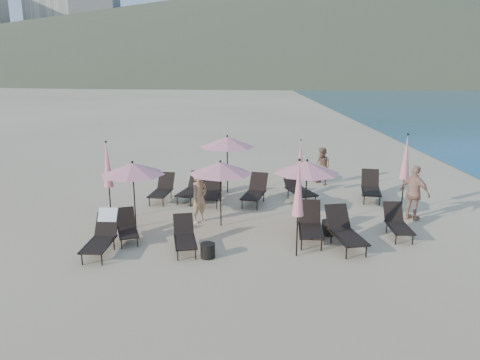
{
  "coord_description": "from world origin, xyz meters",
  "views": [
    {
      "loc": [
        -1.45,
        -12.84,
        5.29
      ],
      "look_at": [
        -1.05,
        3.5,
        1.1
      ],
      "focal_mm": 35.0,
      "sensor_mm": 36.0,
      "label": 1
    }
  ],
  "objects_px": {
    "umbrella_closed_0": "(298,189)",
    "side_table_0": "(208,251)",
    "lounger_1": "(127,227)",
    "lounger_4": "(345,230)",
    "umbrella_open_1": "(220,168)",
    "umbrella_open_0": "(133,169)",
    "side_table_1": "(328,228)",
    "lounger_6": "(162,189)",
    "umbrella_closed_1": "(406,158)",
    "umbrella_closed_2": "(107,165)",
    "beachgoer_b": "(322,166)",
    "beachgoer_c": "(414,193)",
    "lounger_3": "(310,224)",
    "lounger_8": "(212,190)",
    "beachgoer_a": "(199,197)",
    "lounger_0": "(102,234)",
    "lounger_9": "(255,191)",
    "lounger_7": "(192,188)",
    "umbrella_closed_3": "(300,157)",
    "lounger_11": "(371,187)",
    "lounger_2": "(185,236)",
    "umbrella_open_3": "(227,142)",
    "lounger_5": "(397,223)",
    "lounger_10": "(298,188)"
  },
  "relations": [
    {
      "from": "side_table_0",
      "to": "lounger_1",
      "type": "bearing_deg",
      "value": 150.49
    },
    {
      "from": "lounger_2",
      "to": "lounger_3",
      "type": "xyz_separation_m",
      "value": [
        3.73,
        0.7,
        0.07
      ]
    },
    {
      "from": "beachgoer_a",
      "to": "lounger_8",
      "type": "bearing_deg",
      "value": 33.98
    },
    {
      "from": "umbrella_open_1",
      "to": "side_table_1",
      "type": "bearing_deg",
      "value": -15.29
    },
    {
      "from": "umbrella_closed_0",
      "to": "side_table_0",
      "type": "xyz_separation_m",
      "value": [
        -2.46,
        -0.05,
        -1.73
      ]
    },
    {
      "from": "umbrella_open_1",
      "to": "side_table_0",
      "type": "relative_size",
      "value": 5.34
    },
    {
      "from": "lounger_7",
      "to": "umbrella_closed_3",
      "type": "xyz_separation_m",
      "value": [
        4.26,
        0.42,
        1.14
      ]
    },
    {
      "from": "side_table_1",
      "to": "beachgoer_a",
      "type": "distance_m",
      "value": 4.34
    },
    {
      "from": "umbrella_open_0",
      "to": "beachgoer_c",
      "type": "relative_size",
      "value": 1.16
    },
    {
      "from": "lounger_0",
      "to": "lounger_9",
      "type": "xyz_separation_m",
      "value": [
        4.58,
        4.59,
        -0.04
      ]
    },
    {
      "from": "lounger_0",
      "to": "umbrella_closed_2",
      "type": "relative_size",
      "value": 0.66
    },
    {
      "from": "umbrella_closed_0",
      "to": "beachgoer_a",
      "type": "bearing_deg",
      "value": 134.31
    },
    {
      "from": "lounger_4",
      "to": "umbrella_closed_2",
      "type": "distance_m",
      "value": 7.96
    },
    {
      "from": "lounger_10",
      "to": "beachgoer_b",
      "type": "distance_m",
      "value": 2.69
    },
    {
      "from": "umbrella_open_0",
      "to": "side_table_0",
      "type": "distance_m",
      "value": 3.94
    },
    {
      "from": "beachgoer_b",
      "to": "side_table_0",
      "type": "bearing_deg",
      "value": -62.97
    },
    {
      "from": "lounger_5",
      "to": "lounger_1",
      "type": "bearing_deg",
      "value": -176.35
    },
    {
      "from": "umbrella_open_0",
      "to": "umbrella_closed_0",
      "type": "height_order",
      "value": "umbrella_closed_0"
    },
    {
      "from": "lounger_4",
      "to": "beachgoer_a",
      "type": "xyz_separation_m",
      "value": [
        -4.35,
        2.28,
        0.36
      ]
    },
    {
      "from": "umbrella_closed_1",
      "to": "lounger_8",
      "type": "bearing_deg",
      "value": 169.36
    },
    {
      "from": "side_table_1",
      "to": "lounger_7",
      "type": "bearing_deg",
      "value": 139.39
    },
    {
      "from": "lounger_7",
      "to": "lounger_3",
      "type": "bearing_deg",
      "value": -29.49
    },
    {
      "from": "lounger_2",
      "to": "lounger_1",
      "type": "bearing_deg",
      "value": 146.06
    },
    {
      "from": "side_table_1",
      "to": "beachgoer_a",
      "type": "bearing_deg",
      "value": 162.09
    },
    {
      "from": "lounger_1",
      "to": "umbrella_closed_1",
      "type": "distance_m",
      "value": 9.75
    },
    {
      "from": "lounger_0",
      "to": "umbrella_open_1",
      "type": "bearing_deg",
      "value": 36.37
    },
    {
      "from": "lounger_3",
      "to": "lounger_8",
      "type": "bearing_deg",
      "value": 135.04
    },
    {
      "from": "umbrella_open_3",
      "to": "umbrella_closed_0",
      "type": "distance_m",
      "value": 6.83
    },
    {
      "from": "umbrella_open_3",
      "to": "side_table_0",
      "type": "relative_size",
      "value": 5.77
    },
    {
      "from": "lounger_6",
      "to": "umbrella_closed_1",
      "type": "relative_size",
      "value": 0.62
    },
    {
      "from": "lounger_11",
      "to": "beachgoer_a",
      "type": "relative_size",
      "value": 1.12
    },
    {
      "from": "umbrella_open_0",
      "to": "umbrella_closed_0",
      "type": "distance_m",
      "value": 5.51
    },
    {
      "from": "beachgoer_a",
      "to": "lounger_10",
      "type": "bearing_deg",
      "value": -13.47
    },
    {
      "from": "side_table_0",
      "to": "beachgoer_c",
      "type": "bearing_deg",
      "value": 23.71
    },
    {
      "from": "lounger_2",
      "to": "side_table_1",
      "type": "xyz_separation_m",
      "value": [
        4.37,
        1.09,
        -0.19
      ]
    },
    {
      "from": "umbrella_closed_1",
      "to": "side_table_1",
      "type": "relative_size",
      "value": 6.24
    },
    {
      "from": "lounger_9",
      "to": "beachgoer_b",
      "type": "bearing_deg",
      "value": 57.84
    },
    {
      "from": "side_table_0",
      "to": "umbrella_closed_0",
      "type": "bearing_deg",
      "value": 1.14
    },
    {
      "from": "umbrella_open_0",
      "to": "umbrella_closed_0",
      "type": "xyz_separation_m",
      "value": [
        4.93,
        -2.48,
        -0.02
      ]
    },
    {
      "from": "lounger_5",
      "to": "lounger_6",
      "type": "distance_m",
      "value": 8.75
    },
    {
      "from": "lounger_8",
      "to": "umbrella_closed_3",
      "type": "relative_size",
      "value": 0.8
    },
    {
      "from": "lounger_4",
      "to": "umbrella_closed_0",
      "type": "bearing_deg",
      "value": -165.1
    },
    {
      "from": "beachgoer_b",
      "to": "beachgoer_c",
      "type": "xyz_separation_m",
      "value": [
        2.2,
        -4.73,
        0.13
      ]
    },
    {
      "from": "lounger_4",
      "to": "umbrella_open_1",
      "type": "xyz_separation_m",
      "value": [
        -3.63,
        1.88,
        1.45
      ]
    },
    {
      "from": "lounger_4",
      "to": "lounger_11",
      "type": "xyz_separation_m",
      "value": [
        2.2,
        4.81,
        -0.01
      ]
    },
    {
      "from": "umbrella_open_0",
      "to": "side_table_1",
      "type": "bearing_deg",
      "value": -8.01
    },
    {
      "from": "lounger_5",
      "to": "umbrella_open_0",
      "type": "height_order",
      "value": "umbrella_open_0"
    },
    {
      "from": "lounger_6",
      "to": "lounger_9",
      "type": "bearing_deg",
      "value": 2.47
    },
    {
      "from": "umbrella_closed_0",
      "to": "umbrella_closed_1",
      "type": "height_order",
      "value": "umbrella_closed_1"
    },
    {
      "from": "lounger_8",
      "to": "lounger_9",
      "type": "bearing_deg",
      "value": 1.2
    }
  ]
}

